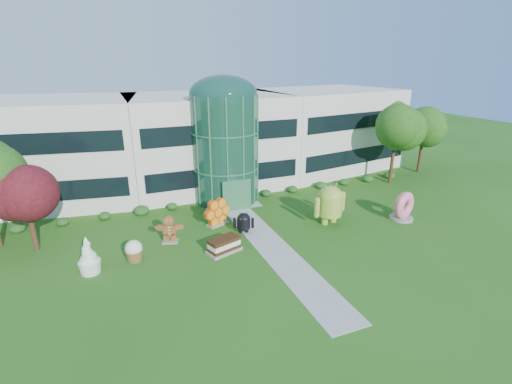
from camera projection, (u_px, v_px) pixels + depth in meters
name	position (u px, v px, depth m)	size (l,w,h in m)	color
ground	(281.00, 257.00, 25.19)	(140.00, 140.00, 0.00)	#215114
building	(208.00, 139.00, 39.30)	(46.00, 15.00, 9.30)	beige
atrium	(225.00, 149.00, 33.99)	(6.00, 6.00, 9.80)	#194738
walkway	(269.00, 244.00, 26.93)	(2.40, 20.00, 0.04)	#9E9E93
tree_red	(28.00, 210.00, 25.16)	(4.00, 4.00, 6.00)	#3F0C14
trees_backdrop	(222.00, 154.00, 35.10)	(52.00, 8.00, 8.40)	#204A12
android_green	(330.00, 202.00, 29.82)	(3.26, 2.17, 3.69)	#9AB339
android_black	(244.00, 221.00, 28.39)	(1.66, 1.11, 1.89)	black
donut	(403.00, 205.00, 30.69)	(2.37, 1.14, 2.46)	#E65778
gingerbread	(169.00, 229.00, 26.86)	(2.30, 0.88, 2.12)	brown
ice_cream_sandwich	(224.00, 245.00, 25.63)	(2.40, 1.20, 1.07)	black
honeycomb	(217.00, 213.00, 29.73)	(2.59, 0.93, 2.04)	orange
froyo	(88.00, 255.00, 22.88)	(1.44, 1.44, 2.47)	white
cupcake	(134.00, 250.00, 24.49)	(1.21, 1.21, 1.46)	white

